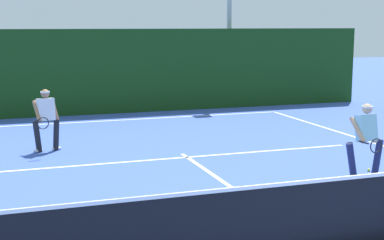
% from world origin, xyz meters
% --- Properties ---
extents(court_line_baseline_far, '(10.50, 0.10, 0.01)m').
position_xyz_m(court_line_baseline_far, '(0.00, 11.84, 0.00)').
color(court_line_baseline_far, white).
rests_on(court_line_baseline_far, ground_plane).
extents(court_line_service, '(8.56, 0.10, 0.01)m').
position_xyz_m(court_line_service, '(0.00, 6.02, 0.00)').
color(court_line_service, white).
rests_on(court_line_service, ground_plane).
extents(court_line_centre, '(0.10, 6.40, 0.01)m').
position_xyz_m(court_line_centre, '(0.00, 3.20, 0.00)').
color(court_line_centre, white).
rests_on(court_line_centre, ground_plane).
extents(tennis_net, '(11.51, 0.09, 1.07)m').
position_xyz_m(tennis_net, '(0.00, 0.00, 0.53)').
color(tennis_net, '#1E4723').
rests_on(tennis_net, ground_plane).
extents(player_near, '(0.97, 0.86, 1.55)m').
position_xyz_m(player_near, '(2.85, 3.05, 0.85)').
color(player_near, '#1E234C').
rests_on(player_near, ground_plane).
extents(player_far, '(0.74, 0.87, 1.56)m').
position_xyz_m(player_far, '(-3.09, 7.77, 0.85)').
color(player_far, black).
rests_on(player_far, ground_plane).
extents(tennis_ball, '(0.07, 0.07, 0.07)m').
position_xyz_m(tennis_ball, '(3.29, 3.49, 0.03)').
color(tennis_ball, '#D1E033').
rests_on(tennis_ball, ground_plane).
extents(back_fence_windscreen, '(19.06, 0.12, 2.97)m').
position_xyz_m(back_fence_windscreen, '(0.00, 13.37, 1.49)').
color(back_fence_windscreen, '#153913').
rests_on(back_fence_windscreen, ground_plane).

